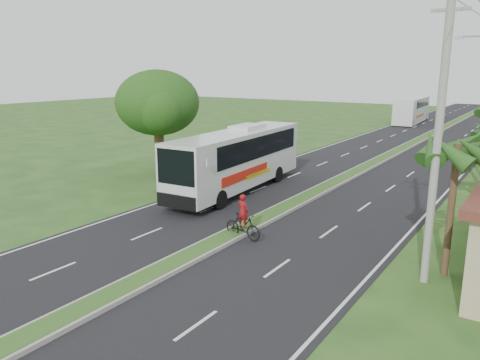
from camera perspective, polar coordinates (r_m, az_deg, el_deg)
The scene contains 11 objects.
ground at distance 20.32m, azimuth -4.17°, elevation -8.48°, with size 180.00×180.00×0.00m, color #24481A.
road_asphalt at distance 37.50m, azimuth 14.89°, elevation 1.33°, with size 14.00×160.00×0.02m, color black.
median_strip at distance 37.48m, azimuth 14.90°, elevation 1.46°, with size 1.20×160.00×0.18m.
lane_edge_left at distance 40.09m, azimuth 5.82°, elevation 2.46°, with size 0.12×160.00×0.01m, color silver.
lane_edge_right at distance 35.99m, azimuth 25.00°, elevation -0.00°, with size 0.12×160.00×0.01m, color silver.
palm_verge_a at distance 18.25m, azimuth 24.97°, elevation 3.26°, with size 2.40×2.40×5.45m.
shade_tree at distance 34.47m, azimuth -10.12°, elevation 8.98°, with size 6.30×6.00×7.54m.
utility_pole_a at distance 17.23m, azimuth 23.10°, elevation 6.05°, with size 1.60×0.28×11.00m.
coach_bus_main at distance 29.36m, azimuth -0.25°, elevation 2.95°, with size 3.43×12.72×4.07m.
coach_bus_far at distance 71.81m, azimuth 20.23°, elevation 8.16°, with size 3.32×12.40×3.58m.
motorcyclist at distance 21.27m, azimuth 0.36°, elevation -5.30°, with size 2.02×0.76×2.11m.
Camera 1 is at (11.65, -14.84, 7.56)m, focal length 35.00 mm.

